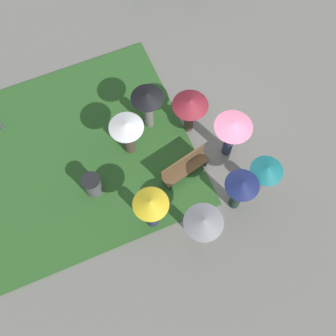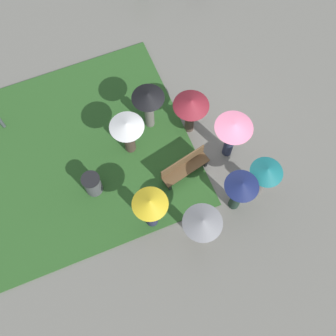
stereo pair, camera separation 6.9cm
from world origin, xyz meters
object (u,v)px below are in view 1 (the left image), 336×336
trash_bin (93,185)px  crowd_person_pink (232,131)px  crowd_person_black (148,102)px  crowd_person_white (127,132)px  crowd_person_grey (203,224)px  crowd_person_navy (240,189)px  park_bench (184,167)px  crowd_person_maroon (190,107)px  crowd_person_yellow (151,208)px  crowd_person_teal (264,175)px

trash_bin → crowd_person_pink: crowd_person_pink is taller
crowd_person_black → crowd_person_white: crowd_person_black is taller
crowd_person_grey → crowd_person_navy: size_ratio=1.00×
trash_bin → crowd_person_black: (2.53, 1.56, 0.96)m
crowd_person_black → park_bench: bearing=134.7°
crowd_person_black → crowd_person_maroon: crowd_person_black is taller
crowd_person_pink → crowd_person_maroon: bearing=-125.9°
crowd_person_white → crowd_person_navy: size_ratio=0.92×
park_bench → crowd_person_grey: (-0.43, -2.16, 0.98)m
park_bench → crowd_person_yellow: (-1.57, -1.16, 0.94)m
crowd_person_pink → crowd_person_teal: crowd_person_pink is taller
crowd_person_black → crowd_person_teal: crowd_person_black is taller
crowd_person_maroon → crowd_person_grey: bearing=-16.3°
crowd_person_pink → crowd_person_maroon: size_ratio=1.09×
park_bench → crowd_person_yellow: crowd_person_yellow is taller
park_bench → crowd_person_white: 2.12m
trash_bin → crowd_person_white: (1.58, 0.94, 0.76)m
crowd_person_black → crowd_person_maroon: bearing=-174.4°
crowd_person_black → crowd_person_navy: (1.40, -3.71, -0.12)m
crowd_person_teal → trash_bin: bearing=-105.8°
crowd_person_teal → crowd_person_maroon: crowd_person_maroon is taller
crowd_person_pink → crowd_person_navy: crowd_person_pink is taller
trash_bin → crowd_person_maroon: size_ratio=0.53×
park_bench → trash_bin: trash_bin is taller
crowd_person_maroon → crowd_person_navy: bearing=6.8°
crowd_person_pink → crowd_person_navy: bearing=3.6°
trash_bin → crowd_person_white: 1.99m
crowd_person_pink → crowd_person_white: size_ratio=1.11×
crowd_person_white → crowd_person_maroon: size_ratio=0.98×
trash_bin → crowd_person_maroon: crowd_person_maroon is taller
crowd_person_white → crowd_person_teal: bearing=159.9°
crowd_person_yellow → crowd_person_teal: size_ratio=1.16×
crowd_person_grey → crowd_person_maroon: bearing=51.6°
crowd_person_grey → crowd_person_black: 4.27m
crowd_person_teal → crowd_person_white: crowd_person_teal is taller
trash_bin → crowd_person_navy: 4.55m
park_bench → crowd_person_navy: (1.03, -1.61, 0.85)m
trash_bin → crowd_person_navy: bearing=-28.7°
trash_bin → crowd_person_maroon: 3.92m
crowd_person_black → crowd_person_pink: 2.80m
park_bench → crowd_person_teal: bearing=-49.4°
crowd_person_yellow → crowd_person_maroon: (2.38, 2.60, -0.01)m
trash_bin → crowd_person_white: crowd_person_white is taller
crowd_person_yellow → crowd_person_pink: bearing=-132.8°
park_bench → crowd_person_yellow: 2.16m
park_bench → crowd_person_navy: crowd_person_navy is taller
trash_bin → crowd_person_yellow: size_ratio=0.46×
crowd_person_yellow → crowd_person_teal: (3.51, -0.30, -0.18)m
crowd_person_navy → crowd_person_grey: bearing=138.9°
crowd_person_pink → crowd_person_yellow: size_ratio=0.96×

